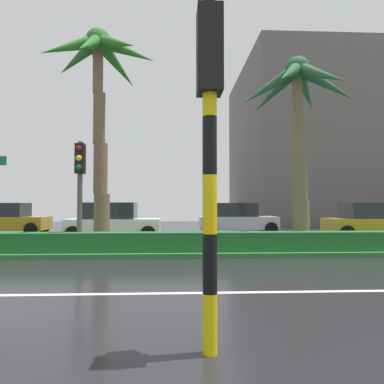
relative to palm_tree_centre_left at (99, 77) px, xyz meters
The scene contains 11 objects.
ground_plane 7.11m from the palm_tree_centre_left, 168.67° to the left, with size 90.00×42.00×0.10m, color black.
median_strip 6.98m from the palm_tree_centre_left, behind, with size 85.50×4.00×0.15m, color #2D6B33.
palm_tree_centre_left is the anchor object (origin of this frame).
palm_tree_centre 7.50m from the palm_tree_centre_left, ahead, with size 4.55×4.30×7.13m.
traffic_signal_median_right 4.06m from the palm_tree_centre_left, 99.47° to the right, with size 0.28×0.43×3.49m.
traffic_signal_foreground 10.17m from the palm_tree_centre_left, 70.41° to the right, with size 0.28×0.43×3.87m.
car_in_traffic_second 10.92m from the palm_tree_centre_left, 133.47° to the left, with size 4.30×2.02×1.72m.
car_in_traffic_third 6.64m from the palm_tree_centre_left, 91.77° to the left, with size 4.30×2.02×1.72m.
car_in_traffic_fourth 10.67m from the palm_tree_centre_left, 46.79° to the left, with size 4.30×2.02×1.72m.
car_in_traffic_fifth 13.92m from the palm_tree_centre_left, 16.76° to the left, with size 4.30×2.02×1.72m.
building_far_right 25.51m from the palm_tree_centre_left, 47.33° to the left, with size 16.77×14.96×14.08m.
Camera 1 is at (5.92, -4.38, 1.60)m, focal length 32.51 mm.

